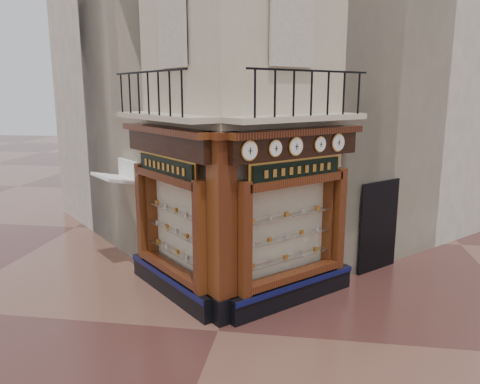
% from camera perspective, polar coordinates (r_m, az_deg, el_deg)
% --- Properties ---
extents(ground, '(80.00, 80.00, 0.00)m').
position_cam_1_polar(ground, '(9.87, -2.69, -16.57)').
color(ground, '#482621').
rests_on(ground, ground).
extents(main_building, '(11.31, 11.31, 12.00)m').
position_cam_1_polar(main_building, '(14.80, 1.96, 16.98)').
color(main_building, beige).
rests_on(main_building, ground).
extents(neighbour_left, '(11.31, 11.31, 11.00)m').
position_cam_1_polar(neighbour_left, '(17.65, -5.34, 14.52)').
color(neighbour_left, beige).
rests_on(neighbour_left, ground).
extents(neighbour_right, '(11.31, 11.31, 11.00)m').
position_cam_1_polar(neighbour_right, '(17.15, 11.47, 14.41)').
color(neighbour_right, beige).
rests_on(neighbour_right, ground).
extents(shopfront_left, '(2.86, 2.86, 3.98)m').
position_cam_1_polar(shopfront_left, '(10.89, -8.45, -2.71)').
color(shopfront_left, black).
rests_on(shopfront_left, ground).
extents(shopfront_right, '(2.86, 2.86, 3.98)m').
position_cam_1_polar(shopfront_right, '(10.43, 6.52, -3.31)').
color(shopfront_right, black).
rests_on(shopfront_right, ground).
extents(corner_pilaster, '(0.85, 0.85, 3.98)m').
position_cam_1_polar(corner_pilaster, '(9.57, -2.22, -4.85)').
color(corner_pilaster, black).
rests_on(corner_pilaster, ground).
extents(balcony, '(5.94, 2.97, 1.03)m').
position_cam_1_polar(balcony, '(10.14, -1.26, 9.17)').
color(balcony, beige).
rests_on(balcony, ground).
extents(clock_a, '(0.32, 0.32, 0.40)m').
position_cam_1_polar(clock_a, '(9.09, 1.14, 5.06)').
color(clock_a, gold).
rests_on(clock_a, ground).
extents(clock_b, '(0.28, 0.28, 0.35)m').
position_cam_1_polar(clock_b, '(9.50, 4.31, 5.33)').
color(clock_b, gold).
rests_on(clock_b, ground).
extents(clock_c, '(0.32, 0.32, 0.40)m').
position_cam_1_polar(clock_c, '(9.88, 6.81, 5.53)').
color(clock_c, gold).
rests_on(clock_c, ground).
extents(clock_d, '(0.28, 0.28, 0.35)m').
position_cam_1_polar(clock_d, '(10.38, 9.72, 5.76)').
color(clock_d, gold).
rests_on(clock_d, ground).
extents(clock_e, '(0.32, 0.32, 0.41)m').
position_cam_1_polar(clock_e, '(10.80, 11.85, 5.91)').
color(clock_e, gold).
rests_on(clock_e, ground).
extents(awning, '(1.55, 1.55, 0.25)m').
position_cam_1_polar(awning, '(13.75, -14.56, -8.46)').
color(awning, white).
rests_on(awning, ground).
extents(signboard_left, '(1.89, 1.89, 0.51)m').
position_cam_1_polar(signboard_left, '(10.63, -9.00, 3.10)').
color(signboard_left, '#C18A38').
rests_on(signboard_left, ground).
extents(signboard_right, '(1.91, 1.91, 0.51)m').
position_cam_1_polar(signboard_right, '(10.14, 6.97, 2.73)').
color(signboard_right, '#C18A38').
rests_on(signboard_right, ground).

